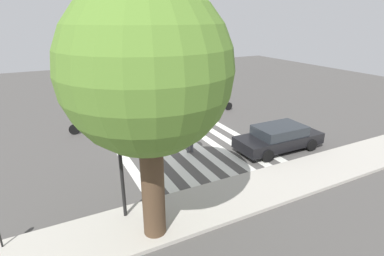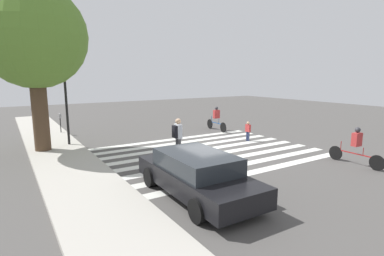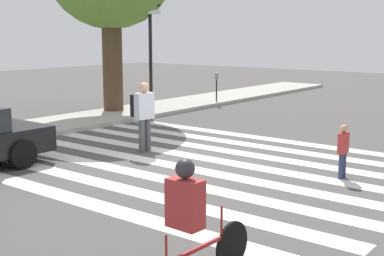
{
  "view_description": "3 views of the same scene",
  "coord_description": "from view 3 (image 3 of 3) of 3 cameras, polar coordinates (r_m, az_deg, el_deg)",
  "views": [
    {
      "loc": [
        6.63,
        14.45,
        6.69
      ],
      "look_at": [
        -0.41,
        0.73,
        0.95
      ],
      "focal_mm": 28.0,
      "sensor_mm": 36.0,
      "label": 1
    },
    {
      "loc": [
        -11.43,
        8.24,
        3.62
      ],
      "look_at": [
        1.14,
        0.29,
        1.02
      ],
      "focal_mm": 28.0,
      "sensor_mm": 36.0,
      "label": 2
    },
    {
      "loc": [
        -9.34,
        -7.3,
        2.91
      ],
      "look_at": [
        -0.65,
        -0.49,
        0.94
      ],
      "focal_mm": 50.0,
      "sensor_mm": 36.0,
      "label": 3
    }
  ],
  "objects": [
    {
      "name": "pedestrian_child_with_backpack",
      "position": [
        13.22,
        -5.24,
        1.79
      ],
      "size": [
        0.51,
        0.44,
        1.73
      ],
      "rotation": [
        0.0,
        0.0,
        2.99
      ],
      "color": "#4C4C51",
      "rests_on": "ground_plane"
    },
    {
      "name": "traffic_light",
      "position": [
        18.96,
        -4.21,
        11.53
      ],
      "size": [
        0.6,
        0.5,
        4.85
      ],
      "color": "black",
      "rests_on": "ground_plane"
    },
    {
      "name": "ground_plane",
      "position": [
        12.21,
        0.05,
        -3.69
      ],
      "size": [
        60.0,
        60.0,
        0.0
      ],
      "primitive_type": "plane",
      "color": "#4C4947"
    },
    {
      "name": "parking_meter",
      "position": [
        21.92,
        2.63,
        5.08
      ],
      "size": [
        0.15,
        0.15,
        1.33
      ],
      "color": "black",
      "rests_on": "ground_plane"
    },
    {
      "name": "cyclist_far_lane",
      "position": [
        5.99,
        -0.72,
        -9.97
      ],
      "size": [
        2.38,
        0.41,
        1.57
      ],
      "rotation": [
        0.0,
        0.0,
        -0.04
      ],
      "color": "black",
      "rests_on": "ground_plane"
    },
    {
      "name": "crosswalk_stripes",
      "position": [
        12.21,
        0.05,
        -3.67
      ],
      "size": [
        7.35,
        10.0,
        0.01
      ],
      "color": "silver",
      "rests_on": "ground_plane"
    },
    {
      "name": "sidewalk_curb",
      "position": [
        16.71,
        -17.09,
        -0.14
      ],
      "size": [
        36.0,
        2.5,
        0.14
      ],
      "color": "#ADA89E",
      "rests_on": "ground_plane"
    },
    {
      "name": "pedestrian_adult_yellow_jacket",
      "position": [
        11.19,
        15.82,
        -2.08
      ],
      "size": [
        0.31,
        0.16,
        1.11
      ],
      "rotation": [
        0.0,
        0.0,
        0.05
      ],
      "color": "navy",
      "rests_on": "ground_plane"
    }
  ]
}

